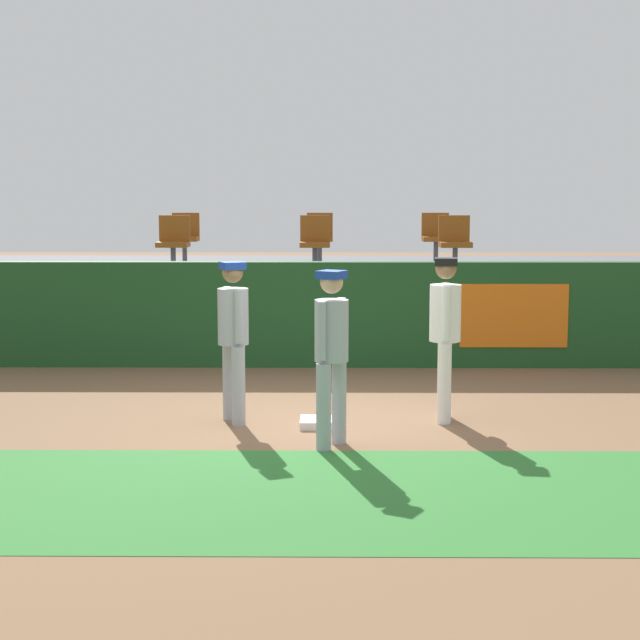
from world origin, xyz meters
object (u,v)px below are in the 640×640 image
object	(u,v)px
seat_back_center	(320,234)
seat_front_right	(455,240)
seat_back_right	(436,234)
player_runner_visitor	(233,330)
first_base	(319,422)
player_fielder_home	(445,327)
player_coach_visitor	(332,346)
seat_back_left	(185,234)
seat_front_left	(174,239)
seat_front_center	(315,240)

from	to	relation	value
seat_back_center	seat_front_right	world-z (taller)	same
seat_back_right	seat_back_center	bearing A→B (deg)	-179.99
player_runner_visitor	seat_back_center	bearing A→B (deg)	149.06
player_runner_visitor	seat_back_right	xyz separation A→B (m)	(2.83, 6.71, 0.72)
first_base	seat_back_center	xyz separation A→B (m)	(-0.06, 6.87, 1.68)
player_fielder_home	player_coach_visitor	xyz separation A→B (m)	(-1.22, -1.17, -0.02)
first_base	player_fielder_home	distance (m)	1.69
seat_back_left	first_base	bearing A→B (deg)	-70.97
player_runner_visitor	seat_back_left	xyz separation A→B (m)	(-1.46, 6.71, 0.72)
first_base	seat_back_center	bearing A→B (deg)	90.51
seat_front_left	seat_back_right	bearing A→B (deg)	23.16
player_coach_visitor	seat_back_center	distance (m)	7.76
player_runner_visitor	seat_back_left	distance (m)	6.90
seat_front_right	seat_front_left	size ratio (longest dim) A/B	1.00
seat_back_right	first_base	bearing A→B (deg)	-105.62
player_coach_visitor	seat_front_right	size ratio (longest dim) A/B	2.04
seat_back_right	player_coach_visitor	bearing A→B (deg)	-103.07
seat_front_right	seat_front_center	distance (m)	2.14
player_coach_visitor	seat_back_left	bearing A→B (deg)	-132.97
player_fielder_home	seat_front_left	distance (m)	6.03
seat_front_right	player_coach_visitor	bearing A→B (deg)	-107.75
seat_front_right	seat_back_left	world-z (taller)	same
seat_back_center	first_base	bearing A→B (deg)	-89.49
first_base	seat_back_left	size ratio (longest dim) A/B	0.48
player_runner_visitor	player_coach_visitor	bearing A→B (deg)	21.83
player_runner_visitor	seat_front_left	distance (m)	5.15
seat_back_left	player_runner_visitor	bearing A→B (deg)	-77.73
seat_back_right	seat_front_left	size ratio (longest dim) A/B	1.00
player_fielder_home	seat_back_center	world-z (taller)	seat_back_center
first_base	seat_front_left	bearing A→B (deg)	114.26
player_coach_visitor	first_base	bearing A→B (deg)	-142.35
seat_back_right	seat_front_center	bearing A→B (deg)	-138.53
player_coach_visitor	seat_front_center	distance (m)	5.98
seat_back_left	seat_front_center	world-z (taller)	same
player_fielder_home	seat_back_center	xyz separation A→B (m)	(-1.41, 6.56, 0.70)
seat_back_right	seat_front_right	distance (m)	1.80
seat_back_center	player_coach_visitor	bearing A→B (deg)	-88.60
player_fielder_home	seat_front_left	size ratio (longest dim) A/B	2.09
player_fielder_home	seat_back_right	bearing A→B (deg)	-178.94
player_coach_visitor	seat_front_left	distance (m)	6.44
player_coach_visitor	seat_front_center	bearing A→B (deg)	-148.53
seat_back_right	seat_front_left	world-z (taller)	same
seat_back_right	seat_front_center	world-z (taller)	same
player_fielder_home	seat_front_center	world-z (taller)	seat_front_center
first_base	player_fielder_home	xyz separation A→B (m)	(1.35, 0.31, 0.97)
player_coach_visitor	seat_front_center	xyz separation A→B (m)	(-0.24, 5.93, 0.73)
seat_back_left	player_fielder_home	bearing A→B (deg)	-60.44
seat_back_right	seat_front_right	bearing A→B (deg)	-86.68
seat_front_right	seat_back_right	bearing A→B (deg)	93.32
first_base	seat_back_left	world-z (taller)	seat_back_left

